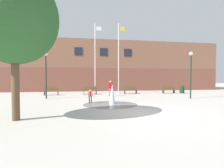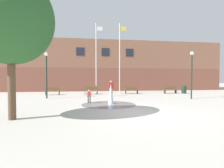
% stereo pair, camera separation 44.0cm
% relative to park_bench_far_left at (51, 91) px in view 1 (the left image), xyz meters
% --- Properties ---
extents(ground_plane, '(100.00, 100.00, 0.00)m').
position_rel_park_bench_far_left_xyz_m(ground_plane, '(6.34, -11.18, -0.48)').
color(ground_plane, '#B2ADA3').
extents(library_building, '(36.00, 6.05, 7.35)m').
position_rel_park_bench_far_left_xyz_m(library_building, '(6.34, 7.80, 3.20)').
color(library_building, brown).
rests_on(library_building, ground).
extents(splash_fountain, '(3.78, 3.78, 1.45)m').
position_rel_park_bench_far_left_xyz_m(splash_fountain, '(5.33, -7.66, 0.03)').
color(splash_fountain, gray).
rests_on(splash_fountain, ground).
extents(park_bench_far_left, '(1.60, 0.44, 0.91)m').
position_rel_park_bench_far_left_xyz_m(park_bench_far_left, '(0.00, 0.00, 0.00)').
color(park_bench_far_left, '#28282D').
rests_on(park_bench_far_left, ground).
extents(park_bench_under_left_flagpole, '(1.60, 0.44, 0.91)m').
position_rel_park_bench_far_left_xyz_m(park_bench_under_left_flagpole, '(4.19, 0.12, 0.00)').
color(park_bench_under_left_flagpole, '#28282D').
rests_on(park_bench_under_left_flagpole, ground).
extents(park_bench_center, '(1.60, 0.44, 0.91)m').
position_rel_park_bench_far_left_xyz_m(park_bench_center, '(8.90, 0.04, 0.00)').
color(park_bench_center, '#28282D').
rests_on(park_bench_center, ground).
extents(park_bench_near_trashcan, '(1.60, 0.44, 0.91)m').
position_rel_park_bench_far_left_xyz_m(park_bench_near_trashcan, '(13.65, -0.08, 0.00)').
color(park_bench_near_trashcan, '#28282D').
rests_on(park_bench_near_trashcan, ground).
extents(child_with_pink_shirt, '(0.31, 0.22, 0.99)m').
position_rel_park_bench_far_left_xyz_m(child_with_pink_shirt, '(3.86, -6.92, 0.10)').
color(child_with_pink_shirt, '#28282D').
rests_on(child_with_pink_shirt, ground).
extents(teen_by_trashcan, '(0.50, 0.24, 1.59)m').
position_rel_park_bench_far_left_xyz_m(teen_by_trashcan, '(6.14, -2.28, 0.45)').
color(teen_by_trashcan, '#89755B').
rests_on(teen_by_trashcan, ground).
extents(flagpole_left, '(0.80, 0.10, 8.21)m').
position_rel_park_bench_far_left_xyz_m(flagpole_left, '(4.82, 0.54, 3.87)').
color(flagpole_left, silver).
rests_on(flagpole_left, ground).
extents(flagpole_right, '(0.80, 0.10, 8.31)m').
position_rel_park_bench_far_left_xyz_m(flagpole_right, '(7.60, 0.54, 3.93)').
color(flagpole_right, silver).
rests_on(flagpole_right, ground).
extents(lamp_post_left_lane, '(0.32, 0.32, 4.15)m').
position_rel_park_bench_far_left_xyz_m(lamp_post_left_lane, '(0.10, -3.37, 2.21)').
color(lamp_post_left_lane, '#192D23').
rests_on(lamp_post_left_lane, ground).
extents(lamp_post_right_lane, '(0.32, 0.32, 4.19)m').
position_rel_park_bench_far_left_xyz_m(lamp_post_right_lane, '(12.91, -5.56, 2.23)').
color(lamp_post_right_lane, '#192D23').
rests_on(lamp_post_right_lane, ground).
extents(trash_can, '(0.56, 0.56, 0.90)m').
position_rel_park_bench_far_left_xyz_m(trash_can, '(15.31, -0.32, -0.03)').
color(trash_can, '#193323').
rests_on(trash_can, ground).
extents(street_tree_foreground, '(3.70, 3.70, 6.36)m').
position_rel_park_bench_far_left_xyz_m(street_tree_foreground, '(0.42, -11.64, 3.90)').
color(street_tree_foreground, brown).
rests_on(street_tree_foreground, ground).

